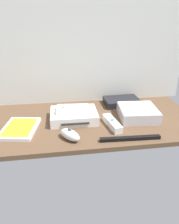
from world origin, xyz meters
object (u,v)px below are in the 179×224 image
(mini_computer, at_px, (138,113))
(sensor_bar, at_px, (130,138))
(game_console, at_px, (74,116))
(game_case, at_px, (20,128))
(network_router, at_px, (122,102))
(remote_wand, at_px, (112,123))
(remote_nunchuk, at_px, (70,135))
(remote_classic_pad, at_px, (73,109))

(mini_computer, distance_m, sensor_bar, 0.21)
(game_console, xyz_separation_m, game_case, (-0.23, -0.06, -0.01))
(network_router, distance_m, remote_wand, 0.26)
(network_router, relative_size, remote_wand, 1.21)
(game_case, xyz_separation_m, remote_nunchuk, (0.20, -0.11, 0.01))
(mini_computer, relative_size, remote_nunchuk, 1.73)
(remote_wand, distance_m, remote_classic_pad, 0.19)
(remote_wand, xyz_separation_m, sensor_bar, (0.04, -0.12, -0.01))
(mini_computer, xyz_separation_m, network_router, (-0.03, 0.17, -0.01))
(game_case, bearing_deg, game_console, 25.47)
(game_console, height_order, game_case, game_console)
(game_console, relative_size, game_case, 1.00)
(mini_computer, xyz_separation_m, remote_classic_pad, (-0.30, 0.02, 0.03))
(network_router, distance_m, sensor_bar, 0.36)
(game_console, relative_size, network_router, 1.16)
(remote_wand, relative_size, remote_classic_pad, 1.01)
(remote_nunchuk, bearing_deg, sensor_bar, -47.73)
(game_console, relative_size, remote_wand, 1.40)
(game_case, distance_m, remote_classic_pad, 0.24)
(game_console, distance_m, remote_classic_pad, 0.03)
(network_router, height_order, sensor_bar, network_router)
(remote_nunchuk, bearing_deg, game_case, 114.89)
(mini_computer, relative_size, game_case, 0.87)
(network_router, distance_m, remote_classic_pad, 0.31)
(remote_classic_pad, relative_size, sensor_bar, 0.63)
(game_console, distance_m, mini_computer, 0.30)
(remote_nunchuk, relative_size, sensor_bar, 0.44)
(game_case, bearing_deg, remote_nunchuk, -16.65)
(network_router, bearing_deg, remote_wand, -116.85)
(remote_wand, height_order, remote_nunchuk, remote_nunchuk)
(game_console, distance_m, network_router, 0.31)
(game_console, xyz_separation_m, remote_wand, (0.16, -0.09, -0.01))
(network_router, xyz_separation_m, remote_wand, (-0.11, -0.24, -0.00))
(remote_wand, relative_size, sensor_bar, 0.63)
(network_router, distance_m, remote_nunchuk, 0.43)
(remote_wand, bearing_deg, game_case, 167.70)
(remote_wand, distance_m, remote_nunchuk, 0.20)
(mini_computer, bearing_deg, network_router, 99.64)
(remote_wand, height_order, remote_classic_pad, remote_classic_pad)
(sensor_bar, bearing_deg, game_case, 164.00)
(remote_wand, bearing_deg, sensor_bar, -78.99)
(remote_nunchuk, distance_m, sensor_bar, 0.24)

